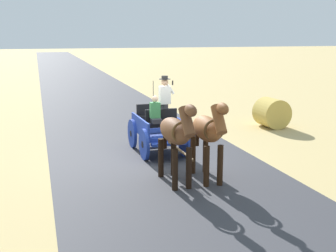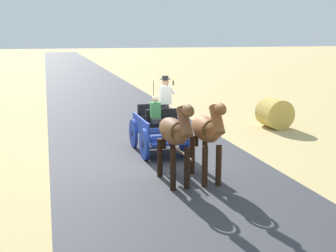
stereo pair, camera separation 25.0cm
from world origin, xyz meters
name	(u,v)px [view 2 (the right image)]	position (x,y,z in m)	size (l,w,h in m)	color
ground_plane	(153,159)	(0.00, 0.00, 0.00)	(200.00, 200.00, 0.00)	tan
road_surface	(153,158)	(0.00, 0.00, 0.00)	(6.22, 160.00, 0.01)	#38383D
horse_drawn_carriage	(159,128)	(-0.35, -0.68, 0.82)	(1.46, 4.51, 2.50)	#1E3899
horse_near_side	(207,131)	(-0.85, 2.34, 1.32)	(0.61, 2.13, 2.21)	brown
horse_off_side	(174,134)	(0.03, 2.36, 1.32)	(0.63, 2.13, 2.21)	brown
hay_bale	(275,113)	(-5.82, -3.00, 0.60)	(1.20, 1.20, 1.10)	gold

